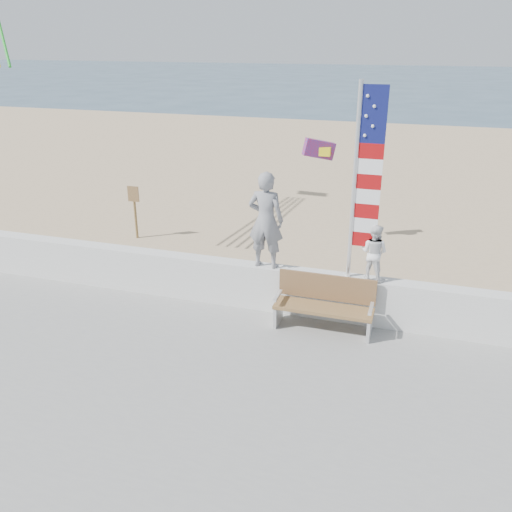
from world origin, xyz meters
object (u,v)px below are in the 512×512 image
Objects in this scene: child at (374,252)px; flag at (362,176)px; bench at (325,303)px; adult at (266,220)px.

child is 0.30× the size of flag.
child reaches higher than bench.
bench is (1.27, -0.45, -1.33)m from adult.
adult reaches higher than bench.
child is at bearing 30.47° from bench.
flag reaches higher than bench.
flag is at bearing 18.90° from child.
child is at bearing 0.05° from flag.
bench is 2.39m from flag.
adult is 1.89m from bench.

